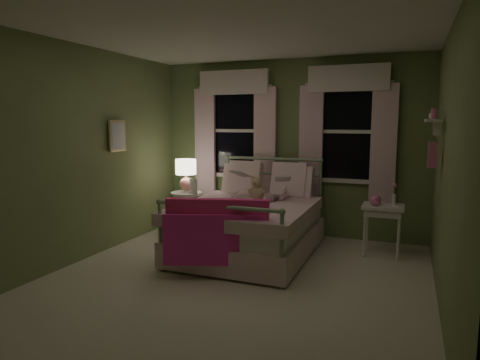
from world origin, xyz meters
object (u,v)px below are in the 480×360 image
at_px(child_right, 281,179).
at_px(nightstand_left, 187,207).
at_px(teddy_bear, 257,190).
at_px(child_left, 242,175).
at_px(bed, 250,224).
at_px(nightstand_right, 383,213).
at_px(table_lamp, 186,172).

xyz_separation_m(child_right, nightstand_left, (-1.47, 0.07, -0.51)).
bearing_deg(teddy_bear, nightstand_left, 169.13).
bearing_deg(child_left, child_right, -179.92).
distance_m(bed, child_right, 0.74).
xyz_separation_m(bed, nightstand_right, (1.59, 0.53, 0.17)).
distance_m(bed, child_left, 0.76).
xyz_separation_m(nightstand_left, table_lamp, (-0.00, -0.00, 0.54)).
bearing_deg(child_left, nightstand_right, -176.58).
relative_size(bed, child_right, 2.83).
relative_size(teddy_bear, nightstand_right, 0.50).
distance_m(teddy_bear, nightstand_right, 1.63).
height_order(teddy_bear, nightstand_left, teddy_bear).
bearing_deg(table_lamp, nightstand_right, 0.79).
bearing_deg(table_lamp, teddy_bear, -10.87).
distance_m(child_left, table_lamp, 0.92).
bearing_deg(nightstand_left, child_right, -2.76).
xyz_separation_m(child_left, table_lamp, (-0.91, 0.07, 0.00)).
distance_m(child_left, nightstand_left, 1.06).
bearing_deg(child_right, nightstand_right, -160.41).
height_order(child_left, child_right, child_left).
distance_m(child_right, table_lamp, 1.48).
relative_size(teddy_bear, table_lamp, 0.68).
xyz_separation_m(teddy_bear, nightstand_left, (-1.19, 0.23, -0.37)).
xyz_separation_m(nightstand_left, nightstand_right, (2.78, 0.04, 0.13)).
height_order(nightstand_left, nightstand_right, same).
xyz_separation_m(teddy_bear, nightstand_right, (1.59, 0.27, -0.24)).
bearing_deg(nightstand_right, table_lamp, -179.21).
bearing_deg(bed, child_left, 123.60).
bearing_deg(nightstand_left, bed, -22.41).
bearing_deg(child_right, child_left, 14.82).
bearing_deg(nightstand_right, nightstand_left, -179.21).
bearing_deg(teddy_bear, bed, -90.00).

